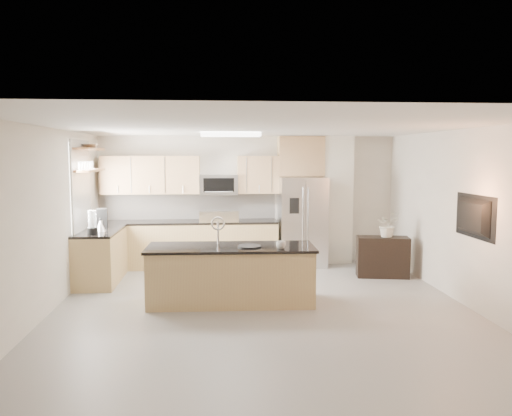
{
  "coord_description": "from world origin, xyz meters",
  "views": [
    {
      "loc": [
        -0.66,
        -6.92,
        2.2
      ],
      "look_at": [
        0.01,
        1.3,
        1.34
      ],
      "focal_mm": 35.0,
      "sensor_mm": 36.0,
      "label": 1
    }
  ],
  "objects": [
    {
      "name": "bowl",
      "position": [
        -2.85,
        2.03,
        2.38
      ],
      "size": [
        0.45,
        0.45,
        0.09
      ],
      "primitive_type": "imported",
      "rotation": [
        0.0,
        0.0,
        0.19
      ],
      "color": "silver",
      "rests_on": "shelf_upper"
    },
    {
      "name": "blender",
      "position": [
        -2.67,
        1.34,
        1.09
      ],
      "size": [
        0.17,
        0.17,
        0.4
      ],
      "color": "black",
      "rests_on": "left_counter"
    },
    {
      "name": "window",
      "position": [
        -2.98,
        1.85,
        1.65
      ],
      "size": [
        0.04,
        1.15,
        1.65
      ],
      "color": "white",
      "rests_on": "wall_left"
    },
    {
      "name": "upper_cabinets",
      "position": [
        -1.3,
        3.09,
        1.83
      ],
      "size": [
        3.5,
        0.33,
        0.75
      ],
      "color": "tan",
      "rests_on": "wall_back"
    },
    {
      "name": "kettle",
      "position": [
        -2.62,
        1.68,
        1.02
      ],
      "size": [
        0.18,
        0.18,
        0.22
      ],
      "color": "silver",
      "rests_on": "left_counter"
    },
    {
      "name": "flower_vase",
      "position": [
        2.44,
        1.8,
        1.08
      ],
      "size": [
        0.76,
        0.71,
        0.69
      ],
      "primitive_type": "imported",
      "rotation": [
        0.0,
        0.0,
        0.33
      ],
      "color": "beige",
      "rests_on": "credenza"
    },
    {
      "name": "refrigerator",
      "position": [
        1.06,
        2.87,
        0.89
      ],
      "size": [
        0.92,
        0.78,
        1.78
      ],
      "color": "silver",
      "rests_on": "floor"
    },
    {
      "name": "platter",
      "position": [
        -0.17,
        0.33,
        0.87
      ],
      "size": [
        0.45,
        0.45,
        0.02
      ],
      "primitive_type": "cylinder",
      "rotation": [
        0.0,
        0.0,
        -0.34
      ],
      "color": "black",
      "rests_on": "island"
    },
    {
      "name": "range",
      "position": [
        -0.6,
        2.92,
        0.47
      ],
      "size": [
        0.76,
        0.64,
        1.14
      ],
      "color": "black",
      "rests_on": "floor"
    },
    {
      "name": "island",
      "position": [
        -0.44,
        0.41,
        0.43
      ],
      "size": [
        2.52,
        0.97,
        1.29
      ],
      "rotation": [
        0.0,
        0.0,
        -0.03
      ],
      "color": "tan",
      "rests_on": "floor"
    },
    {
      "name": "wall_back",
      "position": [
        0.0,
        3.25,
        1.3
      ],
      "size": [
        6.0,
        0.02,
        2.6
      ],
      "primitive_type": "cube",
      "color": "beige",
      "rests_on": "floor"
    },
    {
      "name": "ceiling_fixture",
      "position": [
        -0.4,
        1.6,
        2.56
      ],
      "size": [
        1.0,
        0.5,
        0.06
      ],
      "primitive_type": "cube",
      "color": "white",
      "rests_on": "ceiling"
    },
    {
      "name": "microwave",
      "position": [
        -0.6,
        3.04,
        1.63
      ],
      "size": [
        0.76,
        0.4,
        0.4
      ],
      "color": "silver",
      "rests_on": "upper_cabinets"
    },
    {
      "name": "shelf_upper",
      "position": [
        -2.85,
        1.95,
        2.32
      ],
      "size": [
        0.3,
        1.2,
        0.04
      ],
      "primitive_type": "cube",
      "color": "olive",
      "rests_on": "wall_left"
    },
    {
      "name": "credenza",
      "position": [
        2.36,
        1.8,
        0.37
      ],
      "size": [
        0.97,
        0.54,
        0.74
      ],
      "primitive_type": "cube",
      "rotation": [
        0.0,
        0.0,
        -0.17
      ],
      "color": "black",
      "rests_on": "floor"
    },
    {
      "name": "back_counter",
      "position": [
        -1.23,
        2.93,
        0.47
      ],
      "size": [
        3.55,
        0.66,
        1.44
      ],
      "color": "tan",
      "rests_on": "floor"
    },
    {
      "name": "wall_right",
      "position": [
        3.0,
        0.0,
        1.3
      ],
      "size": [
        0.02,
        6.5,
        2.6
      ],
      "primitive_type": "cube",
      "color": "beige",
      "rests_on": "floor"
    },
    {
      "name": "floor",
      "position": [
        0.0,
        0.0,
        0.0
      ],
      "size": [
        6.5,
        6.5,
        0.0
      ],
      "primitive_type": "plane",
      "color": "gray",
      "rests_on": "ground"
    },
    {
      "name": "coffee_maker",
      "position": [
        -2.69,
        2.13,
        1.08
      ],
      "size": [
        0.22,
        0.25,
        0.34
      ],
      "color": "black",
      "rests_on": "left_counter"
    },
    {
      "name": "wall_front",
      "position": [
        0.0,
        -3.25,
        1.3
      ],
      "size": [
        6.0,
        0.02,
        2.6
      ],
      "primitive_type": "cube",
      "color": "beige",
      "rests_on": "floor"
    },
    {
      "name": "wall_left",
      "position": [
        -3.0,
        0.0,
        1.3
      ],
      "size": [
        0.02,
        6.5,
        2.6
      ],
      "primitive_type": "cube",
      "color": "beige",
      "rests_on": "floor"
    },
    {
      "name": "ceiling",
      "position": [
        0.0,
        0.0,
        2.6
      ],
      "size": [
        6.0,
        6.5,
        0.02
      ],
      "primitive_type": "cube",
      "color": "silver",
      "rests_on": "wall_back"
    },
    {
      "name": "television",
      "position": [
        2.91,
        -0.2,
        1.35
      ],
      "size": [
        0.14,
        1.08,
        0.62
      ],
      "primitive_type": "imported",
      "rotation": [
        0.0,
        0.0,
        1.57
      ],
      "color": "black",
      "rests_on": "wall_right"
    },
    {
      "name": "left_counter",
      "position": [
        -2.67,
        1.85,
        0.46
      ],
      "size": [
        0.66,
        1.5,
        0.92
      ],
      "color": "tan",
      "rests_on": "floor"
    },
    {
      "name": "shelf_lower",
      "position": [
        -2.85,
        1.95,
        1.95
      ],
      "size": [
        0.3,
        1.2,
        0.04
      ],
      "primitive_type": "cube",
      "color": "olive",
      "rests_on": "wall_left"
    },
    {
      "name": "partition_column",
      "position": [
        1.82,
        3.1,
        1.3
      ],
      "size": [
        0.6,
        0.3,
        2.6
      ],
      "primitive_type": "cube",
      "color": "white",
      "rests_on": "floor"
    },
    {
      "name": "cup",
      "position": [
        0.28,
        0.15,
        0.92
      ],
      "size": [
        0.18,
        0.18,
        0.11
      ],
      "primitive_type": "imported",
      "rotation": [
        0.0,
        0.0,
        0.29
      ],
      "color": "silver",
      "rests_on": "island"
    }
  ]
}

